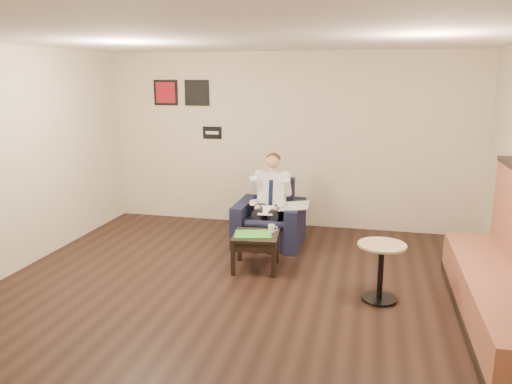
% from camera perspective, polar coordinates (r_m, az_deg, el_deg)
% --- Properties ---
extents(ground, '(6.00, 6.00, 0.00)m').
position_cam_1_polar(ground, '(5.64, -1.58, -12.25)').
color(ground, black).
rests_on(ground, ground).
extents(wall_back, '(6.00, 0.02, 2.80)m').
position_cam_1_polar(wall_back, '(8.10, 3.84, 5.86)').
color(wall_back, beige).
rests_on(wall_back, ground).
extents(wall_front, '(6.00, 0.02, 2.80)m').
position_cam_1_polar(wall_front, '(2.54, -19.74, -11.14)').
color(wall_front, beige).
rests_on(wall_front, ground).
extents(ceiling, '(6.00, 6.00, 0.02)m').
position_cam_1_polar(ceiling, '(5.11, -1.78, 17.43)').
color(ceiling, white).
rests_on(ceiling, wall_back).
extents(seating_sign, '(0.32, 0.02, 0.20)m').
position_cam_1_polar(seating_sign, '(8.38, -5.03, 6.77)').
color(seating_sign, black).
rests_on(seating_sign, wall_back).
extents(art_print_left, '(0.42, 0.03, 0.42)m').
position_cam_1_polar(art_print_left, '(8.62, -10.27, 11.12)').
color(art_print_left, maroon).
rests_on(art_print_left, wall_back).
extents(art_print_right, '(0.42, 0.03, 0.42)m').
position_cam_1_polar(art_print_right, '(8.42, -6.77, 11.20)').
color(art_print_right, black).
rests_on(art_print_right, wall_back).
extents(armchair, '(0.95, 0.95, 0.92)m').
position_cam_1_polar(armchair, '(7.29, 1.55, -2.47)').
color(armchair, black).
rests_on(armchair, ground).
extents(seated_man, '(0.60, 0.90, 1.26)m').
position_cam_1_polar(seated_man, '(7.13, 1.36, -1.40)').
color(seated_man, white).
rests_on(seated_man, armchair).
extents(lap_papers, '(0.23, 0.31, 0.01)m').
position_cam_1_polar(lap_papers, '(7.05, 1.18, -2.11)').
color(lap_papers, white).
rests_on(lap_papers, seated_man).
extents(newspaper, '(0.42, 0.52, 0.01)m').
position_cam_1_polar(newspaper, '(7.08, 4.44, -1.57)').
color(newspaper, silver).
rests_on(newspaper, armchair).
extents(side_table, '(0.62, 0.62, 0.46)m').
position_cam_1_polar(side_table, '(6.41, -0.01, -6.81)').
color(side_table, black).
rests_on(side_table, ground).
extents(green_folder, '(0.53, 0.43, 0.01)m').
position_cam_1_polar(green_folder, '(6.32, -0.32, -4.84)').
color(green_folder, green).
rests_on(green_folder, side_table).
extents(coffee_mug, '(0.09, 0.09, 0.10)m').
position_cam_1_polar(coffee_mug, '(6.42, 1.77, -4.16)').
color(coffee_mug, white).
rests_on(coffee_mug, side_table).
extents(smartphone, '(0.15, 0.08, 0.01)m').
position_cam_1_polar(smartphone, '(6.48, 0.63, -4.39)').
color(smartphone, black).
rests_on(smartphone, side_table).
extents(banquette, '(0.68, 2.86, 1.46)m').
position_cam_1_polar(banquette, '(5.42, 26.29, -6.40)').
color(banquette, '#99553B').
rests_on(banquette, ground).
extents(cafe_table, '(0.55, 0.55, 0.65)m').
position_cam_1_polar(cafe_table, '(5.68, 14.04, -8.89)').
color(cafe_table, tan).
rests_on(cafe_table, ground).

